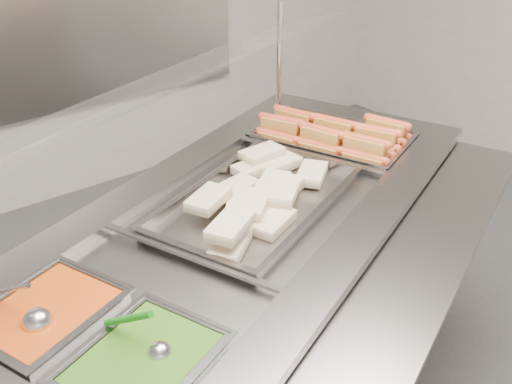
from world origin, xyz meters
TOP-DOWN VIEW (x-y plane):
  - back_panel at (0.00, 2.45)m, footprint 3.00×0.04m
  - steam_counter at (0.08, 0.32)m, footprint 2.19×1.55m
  - tray_rail at (0.27, -0.19)m, footprint 1.89×1.03m
  - sneeze_guard at (-0.01, 0.53)m, footprint 1.76×0.93m
  - pan_hotdogs at (0.70, 0.56)m, footprint 0.55×0.68m
  - pan_wraps at (0.14, 0.34)m, footprint 0.83×0.66m
  - pan_beans at (-0.62, 0.21)m, footprint 0.39×0.35m
  - pan_peas at (-0.51, -0.08)m, footprint 0.39×0.35m
  - hotdogs_in_buns at (0.69, 0.55)m, footprint 0.49×0.62m
  - tortilla_wraps at (0.16, 0.35)m, footprint 0.68×0.51m
  - ladle at (-0.65, 0.18)m, footprint 0.11×0.20m
  - serving_spoon at (-0.48, -0.07)m, footprint 0.10×0.18m

SIDE VIEW (x-z plane):
  - steam_counter at x=0.08m, z-range 0.00..0.96m
  - tray_rail at x=0.27m, z-range 0.88..0.93m
  - pan_hotdogs at x=0.70m, z-range 0.86..0.97m
  - pan_beans at x=-0.62m, z-range 0.86..0.97m
  - pan_peas at x=-0.51m, z-range 0.86..0.97m
  - pan_wraps at x=0.14m, z-range 0.89..0.97m
  - hotdogs_in_buns at x=0.69m, z-range 0.90..1.03m
  - ladle at x=-0.65m, z-range 0.89..1.04m
  - tortilla_wraps at x=0.16m, z-range 0.92..1.02m
  - serving_spoon at x=-0.48m, z-range 0.90..1.04m
  - back_panel at x=0.00m, z-range 0.60..1.80m
  - sneeze_guard at x=-0.01m, z-range 1.11..1.58m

